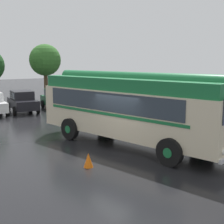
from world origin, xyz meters
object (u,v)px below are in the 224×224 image
object	(u,v)px
car_mid_right	(23,101)
car_far_right	(57,99)
traffic_cone	(88,160)
vintage_bus	(130,106)

from	to	relation	value
car_mid_right	car_far_right	world-z (taller)	same
car_far_right	traffic_cone	world-z (taller)	car_far_right
vintage_bus	traffic_cone	distance (m)	3.97
traffic_cone	car_mid_right	bearing A→B (deg)	81.23
car_mid_right	traffic_cone	distance (m)	14.61
car_mid_right	traffic_cone	world-z (taller)	car_mid_right
car_far_right	traffic_cone	size ratio (longest dim) A/B	7.87
vintage_bus	car_mid_right	xyz separation A→B (m)	(-0.99, 12.77, -1.05)
vintage_bus	car_far_right	world-z (taller)	vintage_bus
vintage_bus	car_mid_right	distance (m)	12.85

